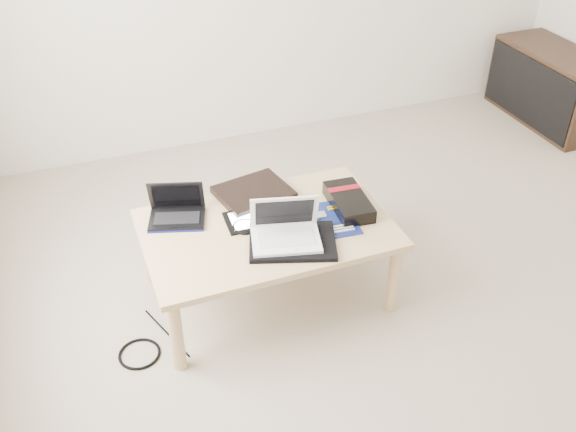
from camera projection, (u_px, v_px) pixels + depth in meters
name	position (u px, v px, depth m)	size (l,w,h in m)	color
ground	(437.00, 313.00, 2.98)	(4.00, 4.00, 0.00)	#AD9D8C
coffee_table	(267.00, 235.00, 2.89)	(1.10, 0.70, 0.40)	tan
media_cabinet	(551.00, 87.00, 4.46)	(0.41, 0.90, 0.50)	#362416
book	(254.00, 193.00, 3.06)	(0.38, 0.33, 0.03)	black
netbook	(177.00, 211.00, 2.89)	(0.29, 0.25, 0.18)	black
tablet	(251.00, 219.00, 2.89)	(0.24, 0.19, 0.01)	black
remote	(297.00, 209.00, 2.95)	(0.13, 0.25, 0.02)	#BCBCC1
neoprene_sleeve	(292.00, 242.00, 2.75)	(0.37, 0.27, 0.02)	black
white_laptop	(285.00, 230.00, 2.73)	(0.33, 0.27, 0.20)	white
motherboard	(329.00, 220.00, 2.90)	(0.25, 0.30, 0.01)	#0B1C4C
gpu_box	(349.00, 202.00, 2.96)	(0.18, 0.32, 0.07)	black
cable_coil	(245.00, 227.00, 2.85)	(0.11, 0.11, 0.01)	black
floor_cable_coil	(139.00, 354.00, 2.77)	(0.18, 0.18, 0.01)	black
floor_cable_trail	(167.00, 333.00, 2.87)	(0.01, 0.01, 0.37)	black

